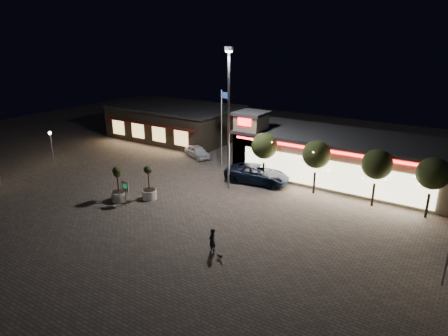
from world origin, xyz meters
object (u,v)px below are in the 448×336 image
Objects in this scene: pedestrian at (212,240)px; planter_mid at (119,191)px; white_sedan at (198,152)px; planter_left at (119,191)px; pickup_truck at (257,174)px; valet_sign at (125,188)px.

pedestrian is 11.75m from planter_mid.
planter_mid reaches higher than pedestrian.
planter_left reaches higher than white_sedan.
pickup_truck is 10.00m from white_sedan.
pickup_truck is at bearing 53.23° from planter_left.
valet_sign is at bearing -101.62° from pedestrian.
planter_mid is 1.60m from valet_sign.
pickup_truck is at bearing -163.35° from pedestrian.
planter_mid is (-7.85, -9.98, -0.02)m from pickup_truck.
white_sedan is (-9.43, 3.34, -0.17)m from pickup_truck.
planter_left reaches higher than planter_mid.
pickup_truck is 2.29× the size of planter_mid.
white_sedan is 1.87× the size of valet_sign.
valet_sign is (1.14, -0.26, 0.55)m from planter_left.
valet_sign reaches higher than pickup_truck.
pickup_truck is 12.74m from planter_left.
pedestrian is 0.76× the size of valet_sign.
planter_mid is (1.57, -13.32, 0.14)m from white_sedan.
pedestrian is at bearing -170.88° from pickup_truck.
white_sedan is at bearing -140.03° from pedestrian.
planter_mid is (-0.23, 0.22, -0.13)m from planter_left.
pickup_truck is 12.33m from valet_sign.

